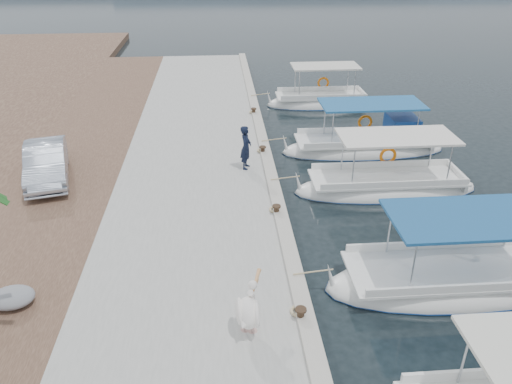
# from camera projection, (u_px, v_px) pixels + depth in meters

# --- Properties ---
(ground) EXTENTS (400.00, 400.00, 0.00)m
(ground) POSITION_uv_depth(u_px,v_px,m) (293.00, 252.00, 15.30)
(ground) COLOR black
(ground) RESTS_ON ground
(concrete_quay) EXTENTS (6.00, 40.00, 0.50)m
(concrete_quay) POSITION_uv_depth(u_px,v_px,m) (198.00, 177.00, 19.38)
(concrete_quay) COLOR #A0A09B
(concrete_quay) RESTS_ON ground
(quay_curb) EXTENTS (0.44, 40.00, 0.12)m
(quay_curb) POSITION_uv_depth(u_px,v_px,m) (269.00, 168.00, 19.43)
(quay_curb) COLOR #B0AB9C
(quay_curb) RESTS_ON concrete_quay
(cobblestone_strip) EXTENTS (4.00, 40.00, 0.50)m
(cobblestone_strip) POSITION_uv_depth(u_px,v_px,m) (67.00, 182.00, 19.03)
(cobblestone_strip) COLOR brown
(cobblestone_strip) RESTS_ON ground
(fishing_caique_b) EXTENTS (7.06, 2.49, 2.83)m
(fishing_caique_b) POSITION_uv_depth(u_px,v_px,m) (450.00, 282.00, 13.83)
(fishing_caique_b) COLOR white
(fishing_caique_b) RESTS_ON ground
(fishing_caique_c) EXTENTS (6.99, 2.17, 2.83)m
(fishing_caique_c) POSITION_uv_depth(u_px,v_px,m) (386.00, 188.00, 18.85)
(fishing_caique_c) COLOR white
(fishing_caique_c) RESTS_ON ground
(fishing_caique_d) EXTENTS (7.30, 2.21, 2.83)m
(fishing_caique_d) POSITION_uv_depth(u_px,v_px,m) (365.00, 147.00, 22.18)
(fishing_caique_d) COLOR white
(fishing_caique_d) RESTS_ON ground
(fishing_caique_e) EXTENTS (6.08, 2.05, 2.83)m
(fishing_caique_e) POSITION_uv_depth(u_px,v_px,m) (320.00, 103.00, 28.06)
(fishing_caique_e) COLOR white
(fishing_caique_e) RESTS_ON ground
(mooring_bollards) EXTENTS (0.28, 20.28, 0.33)m
(mooring_bollards) POSITION_uv_depth(u_px,v_px,m) (277.00, 209.00, 16.27)
(mooring_bollards) COLOR black
(mooring_bollards) RESTS_ON concrete_quay
(pelican) EXTENTS (0.76, 1.49, 1.16)m
(pelican) POSITION_uv_depth(u_px,v_px,m) (249.00, 311.00, 11.35)
(pelican) COLOR tan
(pelican) RESTS_ON concrete_quay
(fisherman) EXTENTS (0.56, 0.71, 1.72)m
(fisherman) POSITION_uv_depth(u_px,v_px,m) (246.00, 147.00, 19.15)
(fisherman) COLOR black
(fisherman) RESTS_ON concrete_quay
(parked_car) EXTENTS (2.36, 4.26, 1.33)m
(parked_car) POSITION_uv_depth(u_px,v_px,m) (46.00, 163.00, 18.37)
(parked_car) COLOR #B0B9C9
(parked_car) RESTS_ON cobblestone_strip
(tarp_bundle) EXTENTS (1.10, 0.90, 0.40)m
(tarp_bundle) POSITION_uv_depth(u_px,v_px,m) (12.00, 297.00, 12.36)
(tarp_bundle) COLOR gray
(tarp_bundle) RESTS_ON cobblestone_strip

